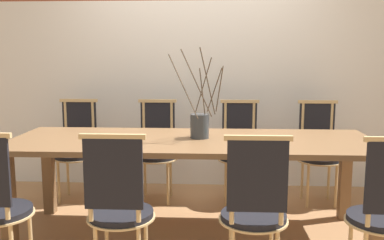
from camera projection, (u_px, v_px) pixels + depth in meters
name	position (u px, v px, depth m)	size (l,w,h in m)	color
ground_plane	(192.00, 233.00, 3.43)	(16.00, 16.00, 0.00)	#9E7047
wall_rear	(199.00, 37.00, 4.51)	(12.00, 0.06, 3.20)	silver
dining_table	(192.00, 150.00, 3.33)	(2.82, 0.97, 0.77)	brown
chair_near_left	(119.00, 206.00, 2.58)	(0.42, 0.42, 0.98)	black
chair_near_center	(254.00, 208.00, 2.54)	(0.42, 0.42, 0.98)	black
chair_far_leftend	(77.00, 147.00, 4.21)	(0.42, 0.42, 0.98)	black
chair_far_left	(156.00, 148.00, 4.17)	(0.42, 0.42, 0.98)	black
chair_far_center	(240.00, 149.00, 4.13)	(0.42, 0.42, 0.98)	black
chair_far_right	(319.00, 149.00, 4.09)	(0.42, 0.42, 0.98)	black
vase_centerpiece	(200.00, 124.00, 3.34)	(0.43, 0.43, 0.70)	#33383D
book_stack	(252.00, 139.00, 3.29)	(0.24, 0.21, 0.02)	#1E6B4C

